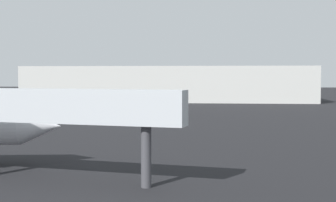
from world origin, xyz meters
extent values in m
cone|color=white|center=(-12.89, 25.84, 3.26)|extent=(3.81, 3.55, 3.07)
cylinder|color=#B2BCCC|center=(-34.83, 76.21, 2.59)|extent=(21.79, 4.43, 2.66)
cone|color=#B2BCCC|center=(-22.59, 77.22, 2.59)|extent=(3.14, 2.90, 2.66)
cube|color=#B2BCCC|center=(-35.91, 76.12, 2.19)|extent=(5.15, 22.57, 0.17)
cylinder|color=#4C4C54|center=(-35.62, 80.41, 2.06)|extent=(2.21, 1.44, 1.27)
cylinder|color=#4C4C54|center=(-34.92, 71.94, 2.06)|extent=(2.21, 1.44, 1.27)
cube|color=black|center=(-27.93, 76.78, 0.63)|extent=(0.38, 0.38, 1.26)
cube|color=black|center=(-36.03, 77.53, 0.63)|extent=(0.38, 0.38, 1.26)
cube|color=black|center=(-35.80, 74.72, 0.63)|extent=(0.38, 0.38, 1.26)
cube|color=#B2B7BC|center=(-9.01, 19.61, 5.39)|extent=(18.09, 5.02, 2.40)
cylinder|color=#3F3F44|center=(-2.79, 18.40, 2.10)|extent=(0.70, 0.70, 4.19)
cube|color=#B7B7B2|center=(-12.73, 127.88, 5.06)|extent=(82.76, 19.39, 10.12)
camera|label=1|loc=(2.09, -13.88, 7.55)|focal=52.31mm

